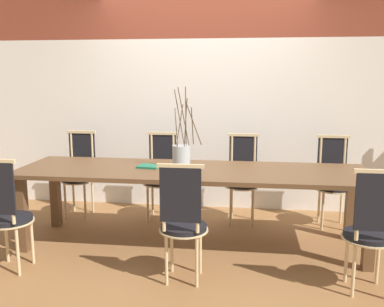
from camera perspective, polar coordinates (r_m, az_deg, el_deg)
ground_plane at (r=4.23m, az=0.00°, el=-12.05°), size 16.00×16.00×0.00m
wall_rear at (r=5.17m, az=1.86°, el=10.24°), size 12.00×0.06×3.20m
dining_table at (r=4.02m, az=0.00°, el=-3.24°), size 3.27×0.90×0.75m
chair_near_leftend at (r=3.83m, az=-23.59°, el=-7.17°), size 0.39×0.39×0.98m
chair_near_left at (r=3.34m, az=-1.25°, el=-8.83°), size 0.39×0.39×0.98m
chair_near_center at (r=3.42m, az=22.78°, el=-9.16°), size 0.39×0.39×0.98m
chair_far_leftend at (r=5.13m, az=-14.76°, el=-2.30°), size 0.39×0.39×0.98m
chair_far_left at (r=4.86m, az=-4.15°, el=-2.70°), size 0.39×0.39×0.98m
chair_far_center at (r=4.76m, az=6.76°, el=-3.02°), size 0.39×0.39×0.98m
chair_far_right at (r=4.85m, az=18.26°, el=-3.23°), size 0.39×0.39×0.98m
vase_centerpiece at (r=4.01m, az=-1.42°, el=-0.29°), size 0.27×0.30×0.77m
book_stack at (r=4.11m, az=-5.77°, el=-1.71°), size 0.22×0.19×0.02m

